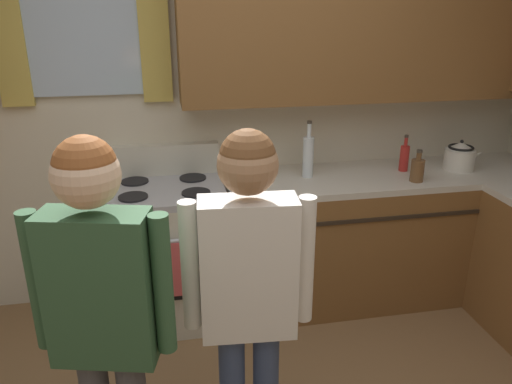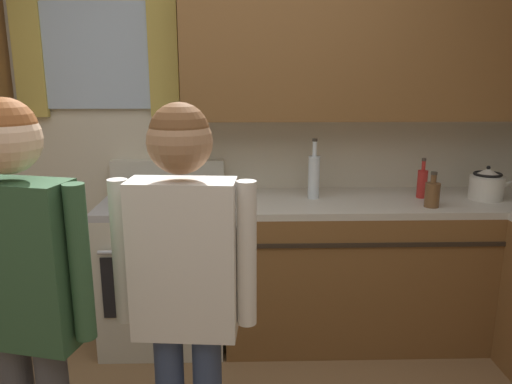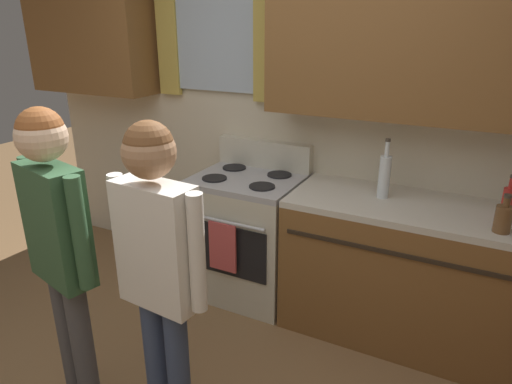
% 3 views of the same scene
% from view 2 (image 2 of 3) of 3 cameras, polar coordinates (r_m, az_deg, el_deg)
% --- Properties ---
extents(back_wall_unit, '(4.60, 0.42, 2.60)m').
position_cam_2_polar(back_wall_unit, '(3.17, -4.09, 10.66)').
color(back_wall_unit, beige).
rests_on(back_wall_unit, ground).
extents(kitchen_counter_run, '(2.19, 2.21, 0.90)m').
position_cam_2_polar(kitchen_counter_run, '(3.01, 25.13, -11.28)').
color(kitchen_counter_run, brown).
rests_on(kitchen_counter_run, ground).
extents(stove_oven, '(0.73, 0.67, 1.10)m').
position_cam_2_polar(stove_oven, '(3.17, -10.39, -8.57)').
color(stove_oven, beige).
rests_on(stove_oven, ground).
extents(bottle_sauce_red, '(0.06, 0.06, 0.25)m').
position_cam_2_polar(bottle_sauce_red, '(3.19, 18.60, 1.01)').
color(bottle_sauce_red, red).
rests_on(bottle_sauce_red, kitchen_counter_run).
extents(bottle_squat_brown, '(0.08, 0.08, 0.21)m').
position_cam_2_polar(bottle_squat_brown, '(3.00, 19.65, -0.20)').
color(bottle_squat_brown, brown).
rests_on(bottle_squat_brown, kitchen_counter_run).
extents(bottle_tall_clear, '(0.07, 0.07, 0.37)m').
position_cam_2_polar(bottle_tall_clear, '(3.02, 6.68, 1.88)').
color(bottle_tall_clear, silver).
rests_on(bottle_tall_clear, kitchen_counter_run).
extents(stovetop_kettle, '(0.27, 0.20, 0.21)m').
position_cam_2_polar(stovetop_kettle, '(3.30, 25.07, 0.86)').
color(stovetop_kettle, silver).
rests_on(stovetop_kettle, kitchen_counter_run).
extents(adult_left, '(0.48, 0.23, 1.59)m').
position_cam_2_polar(adult_left, '(1.79, -25.28, -9.30)').
color(adult_left, '#4C4C51').
rests_on(adult_left, ground).
extents(adult_in_plaid, '(0.49, 0.21, 1.57)m').
position_cam_2_polar(adult_in_plaid, '(1.72, -8.22, -9.47)').
color(adult_in_plaid, '#38476B').
rests_on(adult_in_plaid, ground).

